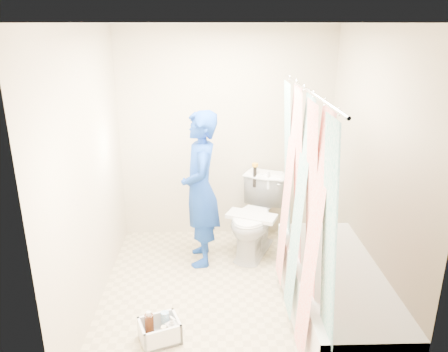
{
  "coord_description": "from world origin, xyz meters",
  "views": [
    {
      "loc": [
        -0.17,
        -3.5,
        2.4
      ],
      "look_at": [
        -0.05,
        0.43,
        1.02
      ],
      "focal_mm": 35.0,
      "sensor_mm": 36.0,
      "label": 1
    }
  ],
  "objects_px": {
    "bathtub": "(335,294)",
    "toilet": "(255,217)",
    "plumber": "(201,190)",
    "cleaning_caddy": "(161,331)"
  },
  "relations": [
    {
      "from": "bathtub",
      "to": "toilet",
      "type": "bearing_deg",
      "value": 114.51
    },
    {
      "from": "plumber",
      "to": "toilet",
      "type": "bearing_deg",
      "value": 100.34
    },
    {
      "from": "toilet",
      "to": "bathtub",
      "type": "bearing_deg",
      "value": -41.77
    },
    {
      "from": "cleaning_caddy",
      "to": "plumber",
      "type": "bearing_deg",
      "value": 55.3
    },
    {
      "from": "toilet",
      "to": "cleaning_caddy",
      "type": "distance_m",
      "value": 1.69
    },
    {
      "from": "toilet",
      "to": "cleaning_caddy",
      "type": "height_order",
      "value": "toilet"
    },
    {
      "from": "cleaning_caddy",
      "to": "bathtub",
      "type": "bearing_deg",
      "value": -13.31
    },
    {
      "from": "toilet",
      "to": "plumber",
      "type": "distance_m",
      "value": 0.72
    },
    {
      "from": "bathtub",
      "to": "plumber",
      "type": "xyz_separation_m",
      "value": [
        -1.13,
        1.06,
        0.54
      ]
    },
    {
      "from": "bathtub",
      "to": "plumber",
      "type": "relative_size",
      "value": 1.09
    }
  ]
}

